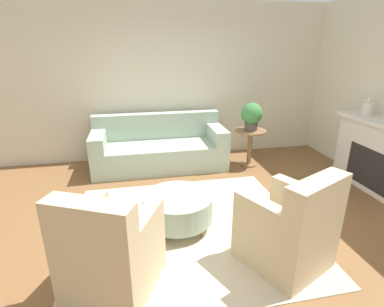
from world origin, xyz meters
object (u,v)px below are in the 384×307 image
object	(u,v)px
ottoman_table	(178,207)
side_table	(250,141)
armchair_left	(110,253)
armchair_right	(290,230)
couch	(159,149)
potted_plant_on_side_table	(252,115)
vase_mantel_near	(368,108)

from	to	relation	value
ottoman_table	side_table	distance (m)	2.32
armchair_left	armchair_right	distance (m)	1.69
armchair_left	side_table	size ratio (longest dim) A/B	1.51
armchair_right	ottoman_table	xyz separation A→B (m)	(-0.96, 0.84, -0.11)
couch	side_table	xyz separation A→B (m)	(1.58, -0.27, 0.12)
couch	potted_plant_on_side_table	world-z (taller)	potted_plant_on_side_table
potted_plant_on_side_table	couch	bearing A→B (deg)	170.36
armchair_right	ottoman_table	world-z (taller)	armchair_right
couch	vase_mantel_near	size ratio (longest dim) A/B	8.12
side_table	ottoman_table	bearing A→B (deg)	-132.72
couch	armchair_left	bearing A→B (deg)	-104.13
side_table	potted_plant_on_side_table	xyz separation A→B (m)	(0.00, -0.00, 0.47)
ottoman_table	potted_plant_on_side_table	size ratio (longest dim) A/B	1.71
vase_mantel_near	armchair_right	bearing A→B (deg)	-141.78
couch	armchair_left	distance (m)	2.89
potted_plant_on_side_table	armchair_left	bearing A→B (deg)	-132.10
armchair_left	armchair_right	world-z (taller)	same
ottoman_table	vase_mantel_near	distance (m)	3.26
vase_mantel_near	side_table	bearing A→B (deg)	148.32
ottoman_table	side_table	world-z (taller)	side_table
couch	side_table	distance (m)	1.61
couch	armchair_left	xyz separation A→B (m)	(-0.71, -2.80, 0.06)
ottoman_table	armchair_right	bearing A→B (deg)	-41.11
armchair_right	side_table	world-z (taller)	armchair_right
couch	side_table	size ratio (longest dim) A/B	3.46
couch	vase_mantel_near	world-z (taller)	vase_mantel_near
vase_mantel_near	potted_plant_on_side_table	world-z (taller)	vase_mantel_near
armchair_right	ottoman_table	bearing A→B (deg)	138.89
armchair_left	couch	bearing A→B (deg)	75.87
armchair_left	vase_mantel_near	world-z (taller)	vase_mantel_near
side_table	vase_mantel_near	bearing A→B (deg)	-31.68
armchair_right	armchair_left	bearing A→B (deg)	180.00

